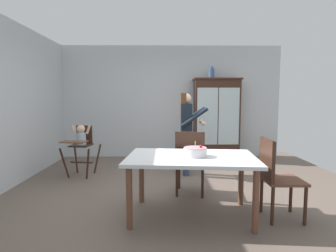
# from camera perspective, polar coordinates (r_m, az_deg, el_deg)

# --- Properties ---
(ground_plane) EXTENTS (6.24, 6.24, 0.00)m
(ground_plane) POSITION_cam_1_polar(r_m,az_deg,el_deg) (4.34, 1.32, -13.53)
(ground_plane) COLOR #66564C
(wall_back) EXTENTS (5.32, 0.06, 2.70)m
(wall_back) POSITION_cam_1_polar(r_m,az_deg,el_deg) (6.73, 0.51, 5.03)
(wall_back) COLOR silver
(wall_back) RESTS_ON ground_plane
(china_cabinet) EXTENTS (1.11, 0.48, 1.91)m
(china_cabinet) POSITION_cam_1_polar(r_m,az_deg,el_deg) (6.59, 10.03, 1.52)
(china_cabinet) COLOR #382116
(china_cabinet) RESTS_ON ground_plane
(ceramic_vase) EXTENTS (0.13, 0.13, 0.27)m
(ceramic_vase) POSITION_cam_1_polar(r_m,az_deg,el_deg) (6.59, 9.05, 10.82)
(ceramic_vase) COLOR #3D567F
(ceramic_vase) RESTS_ON china_cabinet
(high_chair_with_toddler) EXTENTS (0.65, 0.75, 0.95)m
(high_chair_with_toddler) POSITION_cam_1_polar(r_m,az_deg,el_deg) (5.30, -17.66, -2.97)
(high_chair_with_toddler) COLOR #382116
(high_chair_with_toddler) RESTS_ON ground_plane
(adult_person) EXTENTS (0.51, 0.49, 1.53)m
(adult_person) POSITION_cam_1_polar(r_m,az_deg,el_deg) (5.11, 3.90, 0.52)
(adult_person) COLOR #33425B
(adult_person) RESTS_ON ground_plane
(dining_table) EXTENTS (1.61, 1.10, 0.74)m
(dining_table) POSITION_cam_1_polar(r_m,az_deg,el_deg) (3.34, 4.86, -7.77)
(dining_table) COLOR silver
(dining_table) RESTS_ON ground_plane
(birthday_cake) EXTENTS (0.28, 0.28, 0.19)m
(birthday_cake) POSITION_cam_1_polar(r_m,az_deg,el_deg) (3.31, 5.68, -5.37)
(birthday_cake) COLOR white
(birthday_cake) RESTS_ON dining_table
(dining_chair_far_side) EXTENTS (0.50, 0.50, 0.96)m
(dining_chair_far_side) POSITION_cam_1_polar(r_m,az_deg,el_deg) (4.05, 4.62, -6.76)
(dining_chair_far_side) COLOR #382116
(dining_chair_far_side) RESTS_ON ground_plane
(dining_chair_right_end) EXTENTS (0.45, 0.45, 0.96)m
(dining_chair_right_end) POSITION_cam_1_polar(r_m,az_deg,el_deg) (3.51, 21.33, -9.07)
(dining_chair_right_end) COLOR #382116
(dining_chair_right_end) RESTS_ON ground_plane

